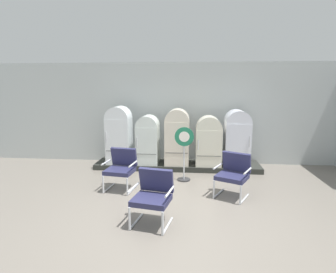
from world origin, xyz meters
name	(u,v)px	position (x,y,z in m)	size (l,w,h in m)	color
ground	(168,218)	(0.00, 0.00, -0.03)	(12.00, 10.00, 0.05)	slate
back_wall	(179,113)	(0.00, 3.66, 1.51)	(11.76, 0.12, 2.99)	#B6BCBB
display_plinth	(177,165)	(0.00, 3.02, 0.07)	(4.64, 0.95, 0.14)	#292B27
refrigerator_0	(119,133)	(-1.65, 2.90, 1.00)	(0.65, 0.65, 1.61)	white
refrigerator_1	(148,138)	(-0.82, 2.91, 0.86)	(0.60, 0.66, 1.36)	silver
refrigerator_2	(177,135)	(0.00, 2.91, 0.96)	(0.66, 0.67, 1.55)	beige
refrigerator_3	(209,140)	(0.87, 2.90, 0.85)	(0.70, 0.64, 1.36)	silver
refrigerator_4	(237,136)	(1.64, 2.94, 0.95)	(0.67, 0.72, 1.53)	white
armchair_left	(121,167)	(-1.17, 1.26, 0.52)	(0.73, 0.72, 0.92)	silver
armchair_right	(233,172)	(1.29, 1.06, 0.52)	(0.83, 0.84, 0.92)	silver
armchair_center	(153,194)	(-0.23, -0.24, 0.52)	(0.75, 0.74, 0.92)	silver
sign_stand	(184,155)	(0.23, 1.95, 0.65)	(0.47, 0.32, 1.34)	#2D2D30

